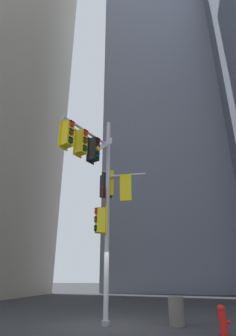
% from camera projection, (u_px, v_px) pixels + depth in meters
% --- Properties ---
extents(ground, '(120.00, 120.00, 0.00)m').
position_uv_depth(ground, '(106.00, 326.00, 9.40)').
color(ground, '#2D2D30').
extents(building_mid_block, '(15.21, 15.21, 48.77)m').
position_uv_depth(building_mid_block, '(164.00, 119.00, 41.50)').
color(building_mid_block, slate).
rests_on(building_mid_block, ground).
extents(signal_pole_assembly, '(2.85, 3.24, 8.37)m').
position_uv_depth(signal_pole_assembly, '(101.00, 182.00, 10.96)').
color(signal_pole_assembly, '#B2B2B5').
rests_on(signal_pole_assembly, ground).
extents(fire_hydrant, '(0.33, 0.23, 0.83)m').
position_uv_depth(fire_hydrant, '(222.00, 319.00, 7.98)').
color(fire_hydrant, red).
rests_on(fire_hydrant, ground).
extents(trash_bin, '(0.55, 0.55, 0.94)m').
position_uv_depth(trash_bin, '(176.00, 311.00, 9.52)').
color(trash_bin, '#59514C').
rests_on(trash_bin, ground).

